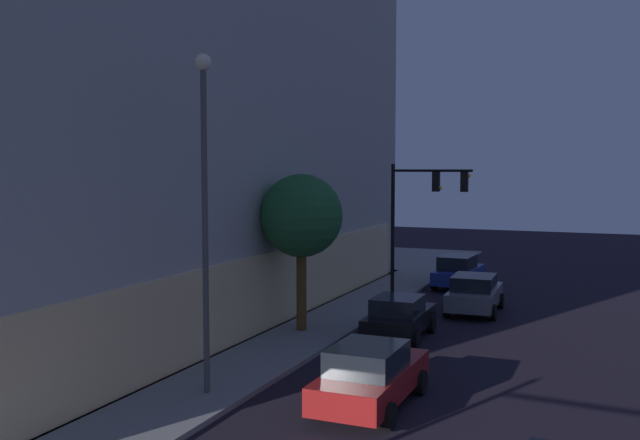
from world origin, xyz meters
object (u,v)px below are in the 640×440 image
car_red (370,375)px  car_blue (458,271)px  car_grey (474,293)px  car_black (399,317)px  traffic_light_far_corner (422,203)px  street_lamp_sidewalk (205,186)px  sidewalk_tree (301,217)px

car_red → car_blue: 19.15m
car_blue → car_grey: bearing=-162.2°
car_grey → car_blue: (6.14, 1.97, 0.00)m
car_red → car_black: (7.31, 1.40, -0.04)m
traffic_light_far_corner → street_lamp_sidewalk: street_lamp_sidewalk is taller
car_black → car_grey: 5.86m
sidewalk_tree → car_blue: (12.43, -3.23, -3.52)m
sidewalk_tree → car_grey: sidewalk_tree is taller
sidewalk_tree → car_grey: size_ratio=1.33×
street_lamp_sidewalk → car_black: (8.29, -2.88, -4.87)m
traffic_light_far_corner → car_grey: (-1.74, -2.77, -3.72)m
street_lamp_sidewalk → car_grey: 15.42m
sidewalk_tree → car_black: bearing=-79.4°
car_grey → traffic_light_far_corner: bearing=57.9°
car_black → sidewalk_tree: bearing=100.6°
street_lamp_sidewalk → car_red: size_ratio=1.93×
traffic_light_far_corner → car_red: (-14.67, -2.52, -3.72)m
traffic_light_far_corner → car_black: traffic_light_far_corner is taller
street_lamp_sidewalk → sidewalk_tree: 7.77m
street_lamp_sidewalk → car_grey: street_lamp_sidewalk is taller
traffic_light_far_corner → sidewalk_tree: size_ratio=1.07×
car_red → street_lamp_sidewalk: bearing=103.0°
car_red → car_blue: car_blue is taller
sidewalk_tree → car_blue: sidewalk_tree is taller
traffic_light_far_corner → car_grey: bearing=-122.1°
traffic_light_far_corner → car_red: 15.34m
street_lamp_sidewalk → sidewalk_tree: street_lamp_sidewalk is taller
street_lamp_sidewalk → car_black: size_ratio=2.16×
sidewalk_tree → car_black: sidewalk_tree is taller
sidewalk_tree → street_lamp_sidewalk: bearing=-174.9°
sidewalk_tree → car_black: size_ratio=1.39×
sidewalk_tree → car_black: 5.07m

